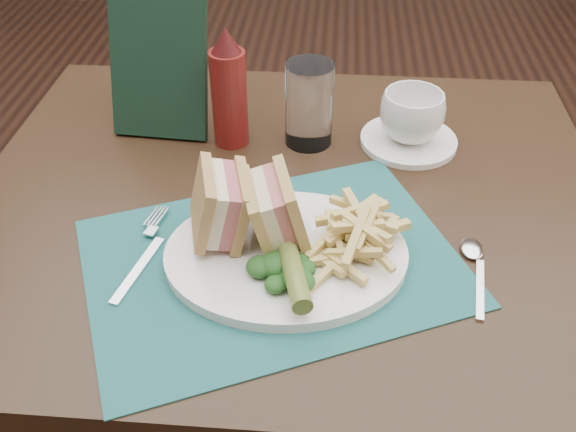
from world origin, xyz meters
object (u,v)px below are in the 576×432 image
(sandwich_half_a, at_px, (203,206))
(saucer, at_px, (408,141))
(plate, at_px, (286,255))
(coffee_cup, at_px, (412,116))
(ketchup_bottle, at_px, (229,88))
(placemat, at_px, (272,262))
(drinking_glass, at_px, (309,104))
(check_presenter, at_px, (159,58))
(sandwich_half_b, at_px, (258,211))
(table_main, at_px, (289,362))

(sandwich_half_a, distance_m, saucer, 0.38)
(plate, relative_size, coffee_cup, 3.06)
(ketchup_bottle, bearing_deg, placemat, -71.67)
(ketchup_bottle, bearing_deg, coffee_cup, 3.07)
(sandwich_half_a, bearing_deg, ketchup_bottle, 76.65)
(coffee_cup, bearing_deg, drinking_glass, -178.20)
(saucer, xyz_separation_m, drinking_glass, (-0.16, -0.00, 0.06))
(placemat, distance_m, check_presenter, 0.39)
(sandwich_half_b, bearing_deg, saucer, 38.17)
(plate, distance_m, ketchup_bottle, 0.30)
(placemat, distance_m, sandwich_half_b, 0.07)
(table_main, height_order, sandwich_half_a, sandwich_half_a)
(sandwich_half_b, xyz_separation_m, coffee_cup, (0.20, 0.27, -0.02))
(placemat, relative_size, coffee_cup, 4.56)
(drinking_glass, bearing_deg, table_main, -97.73)
(plate, xyz_separation_m, drinking_glass, (0.01, 0.28, 0.06))
(placemat, relative_size, drinking_glass, 3.44)
(sandwich_half_a, bearing_deg, check_presenter, 97.62)
(plate, height_order, sandwich_half_a, sandwich_half_a)
(sandwich_half_b, distance_m, check_presenter, 0.35)
(placemat, bearing_deg, table_main, 85.93)
(placemat, distance_m, drinking_glass, 0.29)
(plate, bearing_deg, check_presenter, 119.56)
(sandwich_half_a, height_order, saucer, sandwich_half_a)
(table_main, bearing_deg, placemat, -94.07)
(placemat, height_order, check_presenter, check_presenter)
(plate, distance_m, coffee_cup, 0.33)
(sandwich_half_b, bearing_deg, plate, -36.51)
(placemat, bearing_deg, ketchup_bottle, 108.33)
(plate, distance_m, saucer, 0.33)
(sandwich_half_b, distance_m, ketchup_bottle, 0.27)
(placemat, height_order, ketchup_bottle, ketchup_bottle)
(coffee_cup, bearing_deg, placemat, -122.88)
(placemat, xyz_separation_m, sandwich_half_b, (-0.02, 0.02, 0.06))
(placemat, distance_m, ketchup_bottle, 0.30)
(sandwich_half_a, height_order, drinking_glass, drinking_glass)
(drinking_glass, bearing_deg, check_presenter, 172.85)
(placemat, bearing_deg, plate, 16.84)
(sandwich_half_b, height_order, ketchup_bottle, ketchup_bottle)
(plate, distance_m, check_presenter, 0.39)
(table_main, xyz_separation_m, saucer, (0.18, 0.15, 0.38))
(sandwich_half_a, relative_size, check_presenter, 0.39)
(placemat, height_order, saucer, saucer)
(ketchup_bottle, distance_m, check_presenter, 0.12)
(coffee_cup, height_order, ketchup_bottle, ketchup_bottle)
(drinking_glass, bearing_deg, ketchup_bottle, -175.27)
(check_presenter, bearing_deg, table_main, -34.93)
(placemat, distance_m, plate, 0.02)
(table_main, distance_m, sandwich_half_b, 0.46)
(coffee_cup, bearing_deg, table_main, -140.17)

